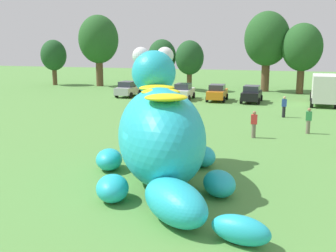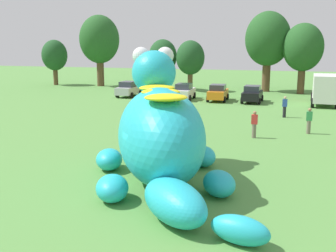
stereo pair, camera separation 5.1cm
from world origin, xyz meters
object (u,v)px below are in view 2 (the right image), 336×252
spectator_near_inflatable (309,121)px  spectator_by_cars (177,118)px  car_silver (129,89)px  car_black (252,94)px  giant_inflatable_creature (161,134)px  car_orange (218,93)px  car_white (184,91)px  box_truck (324,88)px  spectator_wandering (254,125)px  spectator_far_side (285,107)px  car_yellow (157,90)px

spectator_near_inflatable → spectator_by_cars: 8.71m
car_silver → car_black: 13.84m
giant_inflatable_creature → car_silver: (-12.73, 26.41, -1.21)m
car_silver → car_orange: size_ratio=0.99×
car_white → car_orange: 3.64m
car_white → giant_inflatable_creature: bearing=-76.8°
giant_inflatable_creature → box_truck: bearing=73.2°
car_orange → spectator_wandering: bearing=-71.7°
spectator_far_side → car_black: bearing=113.1°
car_silver → car_orange: bearing=-2.9°
car_black → giant_inflatable_creature: bearing=-92.4°
car_yellow → spectator_far_side: size_ratio=2.48×
car_white → spectator_wandering: 18.58m
giant_inflatable_creature → car_orange: giant_inflatable_creature is taller
car_orange → spectator_by_cars: size_ratio=2.44×
giant_inflatable_creature → spectator_by_cars: bearing=102.6°
spectator_by_cars → car_white: bearing=103.7°
spectator_by_cars → spectator_wandering: (5.28, -0.88, 0.00)m
car_yellow → spectator_by_cars: 17.12m
car_orange → car_yellow: bearing=177.5°
giant_inflatable_creature → spectator_far_side: 18.39m
car_white → car_black: (7.19, -0.10, 0.00)m
spectator_near_inflatable → car_orange: bearing=121.9°
car_yellow → spectator_by_cars: bearing=-66.4°
car_orange → car_black: size_ratio=1.01×
car_yellow → car_silver: bearing=176.5°
spectator_near_inflatable → spectator_far_side: (-1.73, 5.85, 0.00)m
car_yellow → car_white: (3.13, -0.32, 0.00)m
car_black → spectator_far_side: size_ratio=2.41×
car_orange → spectator_wandering: 17.13m
spectator_far_side → giant_inflatable_creature: bearing=-104.2°
spectator_near_inflatable → car_black: bearing=110.3°
car_yellow → spectator_by_cars: car_yellow is taller
spectator_by_cars → giant_inflatable_creature: bearing=-77.4°
box_truck → car_white: bearing=-178.5°
giant_inflatable_creature → box_truck: (7.92, 26.24, -0.47)m
box_truck → spectator_far_side: size_ratio=3.76×
car_black → spectator_far_side: 8.68m
car_silver → spectator_far_side: bearing=-26.6°
car_black → spectator_far_side: car_black is taller
car_orange → spectator_by_cars: bearing=-89.6°
giant_inflatable_creature → car_black: giant_inflatable_creature is taller
spectator_wandering → car_orange: bearing=108.3°
car_white → car_yellow: bearing=174.1°
car_black → car_yellow: bearing=177.7°
car_orange → spectator_near_inflatable: (8.68, -13.95, -0.01)m
car_yellow → car_white: 3.15m
car_yellow → spectator_wandering: (12.15, -16.57, -0.01)m
car_silver → box_truck: (20.64, -0.17, 0.74)m
car_yellow → car_black: (10.32, -0.42, 0.00)m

